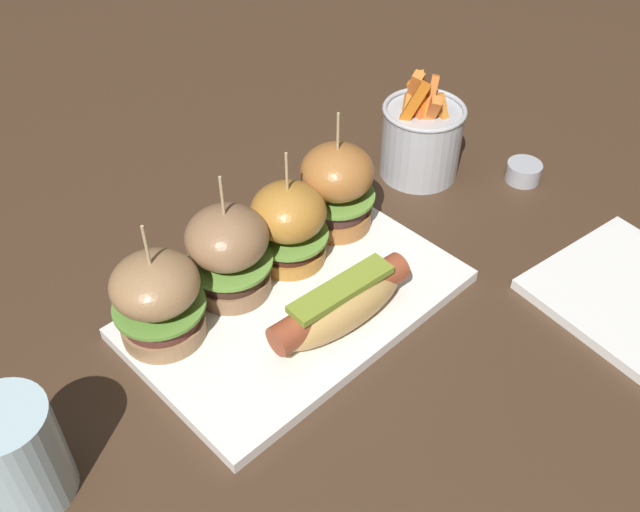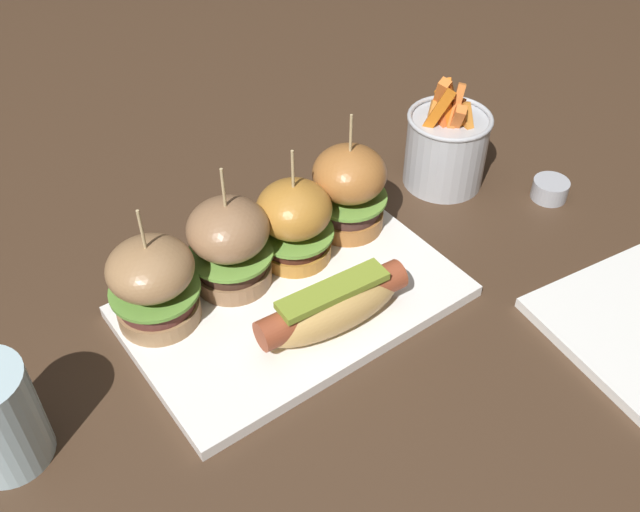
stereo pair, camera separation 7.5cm
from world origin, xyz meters
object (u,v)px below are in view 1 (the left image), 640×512
Objects in this scene: water_glass at (17,454)px; slider_center_left at (228,252)px; slider_far_left at (158,299)px; slider_far_right at (337,187)px; hot_dog at (341,305)px; side_plate at (635,296)px; fries_bucket at (421,138)px; slider_center_right at (289,224)px; platter_main at (297,304)px; sauce_ramekin at (524,171)px.

slider_center_left is at bearing 12.69° from water_glass.
water_glass is (-0.18, -0.06, -0.01)m from slider_far_left.
slider_far_right is 0.43m from water_glass.
hot_dog is 0.90× the size of side_plate.
side_plate is (-0.01, -0.32, -0.05)m from fries_bucket.
slider_center_right is 0.76× the size of side_plate.
slider_far_right is (0.08, 0.01, 0.00)m from slider_center_right.
sauce_ramekin is (0.37, -0.04, 0.01)m from platter_main.
side_plate is at bearing -35.75° from hot_dog.
water_glass is at bearing 169.59° from hot_dog.
hot_dog is 1.58× the size of water_glass.
slider_center_right is 0.35m from sauce_ramekin.
slider_far_left is at bearing 155.48° from platter_main.
slider_center_left is at bearing 111.53° from hot_dog.
side_plate is at bearing -37.36° from slider_far_left.
slider_center_right is at bearing -1.39° from slider_far_left.
slider_center_left is 0.79× the size of side_plate.
slider_far_left is at bearing 139.74° from hot_dog.
slider_center_left reaches higher than sauce_ramekin.
side_plate is (0.23, -0.30, -0.06)m from slider_center_right.
side_plate is (-0.10, -0.21, -0.01)m from sauce_ramekin.
slider_far_left reaches higher than sauce_ramekin.
sauce_ramekin is 0.68m from water_glass.
side_plate is at bearing -115.26° from sauce_ramekin.
fries_bucket is at bearing 1.97° from slider_center_left.
slider_far_right is 0.35m from side_plate.
slider_far_left is 0.19m from water_glass.
water_glass is at bearing -167.31° from slider_center_left.
slider_far_right reaches higher than fries_bucket.
slider_center_right is 0.35m from water_glass.
slider_far_right reaches higher than slider_center_left.
slider_center_left is 0.98× the size of slider_far_right.
slider_far_left reaches higher than fries_bucket.
slider_center_left is 0.42m from sauce_ramekin.
water_glass is (-0.27, -0.06, -0.01)m from slider_center_left.
platter_main is 2.37× the size of fries_bucket.
platter_main is 7.67× the size of sauce_ramekin.
slider_far_right reaches higher than slider_center_right.
slider_center_right is (0.03, 0.11, 0.02)m from hot_dog.
sauce_ramekin is (0.50, -0.09, -0.05)m from slider_far_left.
slider_far_left is 1.33× the size of water_glass.
slider_far_left is 0.95× the size of slider_center_left.
slider_far_left is (-0.14, 0.12, 0.02)m from hot_dog.
slider_far_left is 0.09m from slider_center_left.
slider_center_left is 0.27m from water_glass.
slider_far_right is 0.27m from sauce_ramekin.
hot_dog is at bearing -40.26° from slider_far_left.
slider_far_right is (0.11, 0.12, 0.03)m from hot_dog.
platter_main is 0.37m from sauce_ramekin.
side_plate is at bearing -63.78° from slider_far_right.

